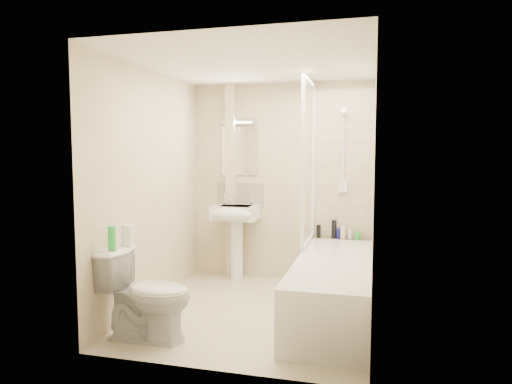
# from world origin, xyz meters

# --- Properties ---
(floor) EXTENTS (2.50, 2.50, 0.00)m
(floor) POSITION_xyz_m (0.00, 0.00, 0.00)
(floor) COLOR beige
(floor) RESTS_ON ground
(wall_back) EXTENTS (2.20, 0.02, 2.40)m
(wall_back) POSITION_xyz_m (0.00, 1.25, 1.20)
(wall_back) COLOR beige
(wall_back) RESTS_ON ground
(wall_left) EXTENTS (0.02, 2.50, 2.40)m
(wall_left) POSITION_xyz_m (-1.10, 0.00, 1.20)
(wall_left) COLOR beige
(wall_left) RESTS_ON ground
(wall_right) EXTENTS (0.02, 2.50, 2.40)m
(wall_right) POSITION_xyz_m (1.10, 0.00, 1.20)
(wall_right) COLOR beige
(wall_right) RESTS_ON ground
(ceiling) EXTENTS (2.20, 2.50, 0.02)m
(ceiling) POSITION_xyz_m (0.00, 0.00, 2.40)
(ceiling) COLOR white
(ceiling) RESTS_ON wall_back
(tile_back) EXTENTS (0.70, 0.01, 1.75)m
(tile_back) POSITION_xyz_m (0.75, 1.24, 1.42)
(tile_back) COLOR beige
(tile_back) RESTS_ON wall_back
(tile_right) EXTENTS (0.01, 2.10, 1.75)m
(tile_right) POSITION_xyz_m (1.09, 0.05, 1.42)
(tile_right) COLOR beige
(tile_right) RESTS_ON wall_right
(pipe_boxing) EXTENTS (0.12, 0.12, 2.40)m
(pipe_boxing) POSITION_xyz_m (-0.62, 1.19, 1.20)
(pipe_boxing) COLOR beige
(pipe_boxing) RESTS_ON ground
(splashback) EXTENTS (0.60, 0.02, 0.30)m
(splashback) POSITION_xyz_m (-0.52, 1.24, 1.03)
(splashback) COLOR beige
(splashback) RESTS_ON wall_back
(mirror) EXTENTS (0.46, 0.01, 0.60)m
(mirror) POSITION_xyz_m (-0.52, 1.24, 1.58)
(mirror) COLOR white
(mirror) RESTS_ON wall_back
(strip_light) EXTENTS (0.42, 0.07, 0.07)m
(strip_light) POSITION_xyz_m (-0.52, 1.22, 1.95)
(strip_light) COLOR silver
(strip_light) RESTS_ON wall_back
(bathtub) EXTENTS (0.70, 2.10, 0.55)m
(bathtub) POSITION_xyz_m (0.75, 0.05, 0.29)
(bathtub) COLOR white
(bathtub) RESTS_ON ground
(shower_screen) EXTENTS (0.04, 0.92, 1.80)m
(shower_screen) POSITION_xyz_m (0.40, 0.80, 1.45)
(shower_screen) COLOR white
(shower_screen) RESTS_ON bathtub
(shower_fixture) EXTENTS (0.10, 0.16, 0.99)m
(shower_fixture) POSITION_xyz_m (0.75, 1.19, 1.55)
(shower_fixture) COLOR white
(shower_fixture) RESTS_ON wall_back
(pedestal_sink) EXTENTS (0.54, 0.49, 1.04)m
(pedestal_sink) POSITION_xyz_m (-0.52, 1.01, 0.73)
(pedestal_sink) COLOR white
(pedestal_sink) RESTS_ON ground
(bottle_black_a) EXTENTS (0.05, 0.05, 0.15)m
(bottle_black_a) POSITION_xyz_m (0.48, 1.16, 0.63)
(bottle_black_a) COLOR black
(bottle_black_a) RESTS_ON bathtub
(bottle_black_b) EXTENTS (0.06, 0.06, 0.22)m
(bottle_black_b) POSITION_xyz_m (0.66, 1.16, 0.66)
(bottle_black_b) COLOR black
(bottle_black_b) RESTS_ON bathtub
(bottle_blue) EXTENTS (0.05, 0.05, 0.12)m
(bottle_blue) POSITION_xyz_m (0.71, 1.16, 0.61)
(bottle_blue) COLOR navy
(bottle_blue) RESTS_ON bathtub
(bottle_cream) EXTENTS (0.06, 0.06, 0.15)m
(bottle_cream) POSITION_xyz_m (0.77, 1.16, 0.63)
(bottle_cream) COLOR #F9E7C0
(bottle_cream) RESTS_ON bathtub
(bottle_white_b) EXTENTS (0.05, 0.05, 0.13)m
(bottle_white_b) POSITION_xyz_m (0.85, 1.16, 0.61)
(bottle_white_b) COLOR silver
(bottle_white_b) RESTS_ON bathtub
(bottle_green) EXTENTS (0.07, 0.07, 0.09)m
(bottle_green) POSITION_xyz_m (0.93, 1.16, 0.59)
(bottle_green) COLOR green
(bottle_green) RESTS_ON bathtub
(toilet) EXTENTS (0.43, 0.76, 0.77)m
(toilet) POSITION_xyz_m (-0.72, -0.85, 0.38)
(toilet) COLOR white
(toilet) RESTS_ON ground
(toilet_roll_lower) EXTENTS (0.11, 0.11, 0.09)m
(toilet_roll_lower) POSITION_xyz_m (-0.96, -0.74, 0.81)
(toilet_roll_lower) COLOR white
(toilet_roll_lower) RESTS_ON toilet
(toilet_roll_upper) EXTENTS (0.11, 0.11, 0.09)m
(toilet_roll_upper) POSITION_xyz_m (-0.94, -0.76, 0.91)
(toilet_roll_upper) COLOR white
(toilet_roll_upper) RESTS_ON toilet_roll_lower
(green_bottle) EXTENTS (0.06, 0.06, 0.20)m
(green_bottle) POSITION_xyz_m (-0.97, -0.96, 0.87)
(green_bottle) COLOR green
(green_bottle) RESTS_ON toilet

